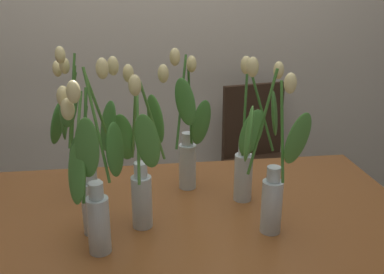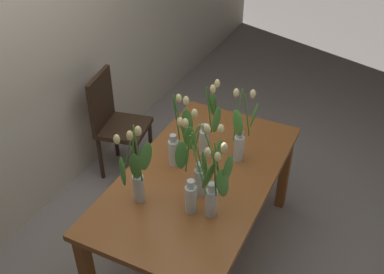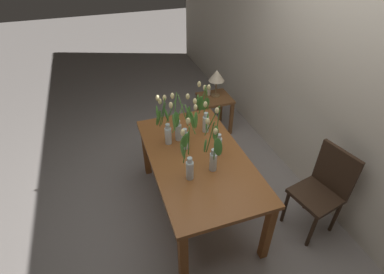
% 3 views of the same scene
% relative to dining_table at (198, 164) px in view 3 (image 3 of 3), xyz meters
% --- Properties ---
extents(ground_plane, '(18.00, 18.00, 0.00)m').
position_rel_dining_table_xyz_m(ground_plane, '(0.00, 0.00, -0.65)').
color(ground_plane, gray).
extents(room_wall_rear, '(9.00, 0.10, 2.70)m').
position_rel_dining_table_xyz_m(room_wall_rear, '(0.00, 1.40, 0.70)').
color(room_wall_rear, beige).
rests_on(room_wall_rear, ground).
extents(dining_table, '(1.60, 0.90, 0.74)m').
position_rel_dining_table_xyz_m(dining_table, '(0.00, 0.00, 0.00)').
color(dining_table, brown).
rests_on(dining_table, ground).
extents(tulip_vase_0, '(0.20, 0.27, 0.54)m').
position_rel_dining_table_xyz_m(tulip_vase_0, '(-0.16, -0.07, 0.30)').
color(tulip_vase_0, silver).
rests_on(tulip_vase_0, dining_table).
extents(tulip_vase_1, '(0.18, 0.27, 0.58)m').
position_rel_dining_table_xyz_m(tulip_vase_1, '(-0.31, -0.11, 0.30)').
color(tulip_vase_1, silver).
rests_on(tulip_vase_1, dining_table).
extents(tulip_vase_2, '(0.21, 0.14, 0.57)m').
position_rel_dining_table_xyz_m(tulip_vase_2, '(0.24, -0.18, 0.28)').
color(tulip_vase_2, silver).
rests_on(tulip_vase_2, dining_table).
extents(tulip_vase_3, '(0.17, 0.19, 0.57)m').
position_rel_dining_table_xyz_m(tulip_vase_3, '(0.02, 0.17, 0.28)').
color(tulip_vase_3, silver).
rests_on(tulip_vase_3, dining_table).
extents(tulip_vase_4, '(0.11, 0.16, 0.55)m').
position_rel_dining_table_xyz_m(tulip_vase_4, '(-0.31, -0.24, 0.28)').
color(tulip_vase_4, silver).
rests_on(tulip_vase_4, dining_table).
extents(tulip_vase_5, '(0.19, 0.14, 0.55)m').
position_rel_dining_table_xyz_m(tulip_vase_5, '(0.23, 0.05, 0.27)').
color(tulip_vase_5, silver).
rests_on(tulip_vase_5, dining_table).
extents(tulip_vase_6, '(0.17, 0.20, 0.57)m').
position_rel_dining_table_xyz_m(tulip_vase_6, '(-0.40, 0.21, 0.30)').
color(tulip_vase_6, silver).
rests_on(tulip_vase_6, dining_table).
extents(dining_chair, '(0.47, 0.47, 0.93)m').
position_rel_dining_table_xyz_m(dining_chair, '(0.57, 1.07, -0.12)').
color(dining_chair, '#382619').
rests_on(dining_chair, ground).
extents(side_table, '(0.44, 0.44, 0.55)m').
position_rel_dining_table_xyz_m(side_table, '(-1.36, 0.75, -0.22)').
color(side_table, brown).
rests_on(side_table, ground).
extents(table_lamp, '(0.22, 0.22, 0.40)m').
position_rel_dining_table_xyz_m(table_lamp, '(-1.39, 0.77, 0.21)').
color(table_lamp, olive).
rests_on(table_lamp, side_table).
extents(pillar_candle, '(0.06, 0.06, 0.07)m').
position_rel_dining_table_xyz_m(pillar_candle, '(-1.46, 0.69, -0.06)').
color(pillar_candle, beige).
rests_on(pillar_candle, side_table).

